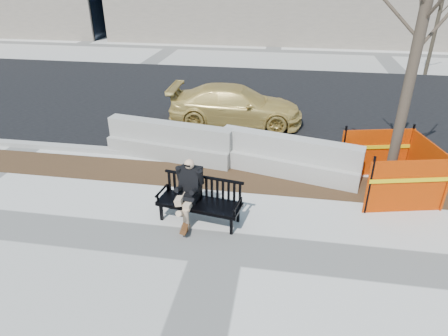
# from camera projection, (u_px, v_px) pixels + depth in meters

# --- Properties ---
(ground) EXTENTS (120.00, 120.00, 0.00)m
(ground) POSITION_uv_depth(u_px,v_px,m) (219.00, 247.00, 7.30)
(ground) COLOR beige
(ground) RESTS_ON ground
(mulch_strip) EXTENTS (40.00, 1.20, 0.02)m
(mulch_strip) POSITION_uv_depth(u_px,v_px,m) (237.00, 179.00, 9.57)
(mulch_strip) COLOR #47301C
(mulch_strip) RESTS_ON ground
(asphalt_street) EXTENTS (60.00, 10.40, 0.01)m
(asphalt_street) POSITION_uv_depth(u_px,v_px,m) (259.00, 101.00, 15.00)
(asphalt_street) COLOR black
(asphalt_street) RESTS_ON ground
(curb) EXTENTS (60.00, 0.25, 0.12)m
(curb) POSITION_uv_depth(u_px,v_px,m) (242.00, 160.00, 10.38)
(curb) COLOR #9E9B93
(curb) RESTS_ON ground
(bench) EXTENTS (1.79, 0.88, 0.91)m
(bench) POSITION_uv_depth(u_px,v_px,m) (200.00, 220.00, 8.05)
(bench) COLOR black
(bench) RESTS_ON ground
(seated_man) EXTENTS (0.69, 0.99, 1.28)m
(seated_man) POSITION_uv_depth(u_px,v_px,m) (190.00, 217.00, 8.16)
(seated_man) COLOR black
(seated_man) RESTS_ON ground
(tree_fence) EXTENTS (3.14, 3.14, 6.52)m
(tree_fence) POSITION_uv_depth(u_px,v_px,m) (385.00, 191.00, 9.08)
(tree_fence) COLOR #E53A00
(tree_fence) RESTS_ON ground
(sedan) EXTENTS (4.28, 1.84, 1.23)m
(sedan) POSITION_uv_depth(u_px,v_px,m) (236.00, 123.00, 12.92)
(sedan) COLOR #D2B156
(sedan) RESTS_ON ground
(jersey_barrier_left) EXTENTS (3.51, 1.25, 0.99)m
(jersey_barrier_left) POSITION_uv_depth(u_px,v_px,m) (171.00, 157.00, 10.69)
(jersey_barrier_left) COLOR #9B9991
(jersey_barrier_left) RESTS_ON ground
(jersey_barrier_right) EXTENTS (3.51, 1.51, 0.99)m
(jersey_barrier_right) POSITION_uv_depth(u_px,v_px,m) (287.00, 173.00, 9.85)
(jersey_barrier_right) COLOR #AAA79F
(jersey_barrier_right) RESTS_ON ground
(far_tree_right) EXTENTS (2.22, 2.22, 5.05)m
(far_tree_right) POSITION_uv_depth(u_px,v_px,m) (425.00, 75.00, 18.57)
(far_tree_right) COLOR #42382A
(far_tree_right) RESTS_ON ground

